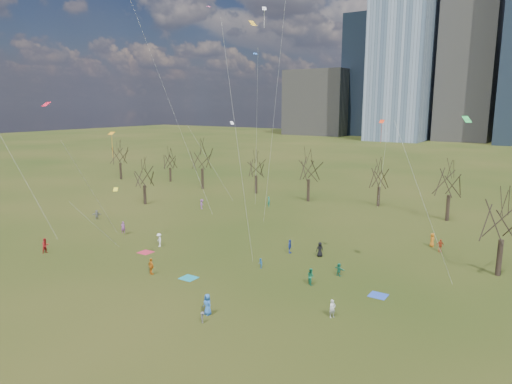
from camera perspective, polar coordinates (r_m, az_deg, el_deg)
The scene contains 24 objects.
ground at distance 47.66m, azimuth -8.07°, elevation -10.62°, with size 500.00×500.00×0.00m, color black.
downtown_skyline at distance 246.75m, azimuth 26.62°, elevation 14.87°, with size 212.50×78.00×118.00m.
bare_tree_row at distance 77.13m, azimuth 10.28°, elevation 2.35°, with size 113.04×29.80×9.50m.
blanket_teal at distance 47.71m, azimuth -8.41°, elevation -10.59°, with size 1.60×1.50×0.03m, color teal.
blanket_navy at distance 44.71m, azimuth 15.02°, elevation -12.38°, with size 1.60×1.50×0.03m, color blue.
blanket_crimson at distance 56.44m, azimuth -13.63°, elevation -7.34°, with size 1.60×1.50×0.03m, color #B9253D.
person_0 at distance 39.59m, azimuth -6.09°, elevation -13.79°, with size 0.89×0.58×1.82m, color #2962B5.
person_1 at distance 39.49m, azimuth 9.53°, elevation -14.17°, with size 0.57×0.37×1.55m, color silver.
person_2 at distance 59.86m, azimuth -24.82°, elevation -6.11°, with size 0.89×0.69×1.82m, color #A9181A.
person_3 at distance 38.49m, azimuth -6.70°, elevation -15.29°, with size 0.61×0.35×0.94m, color #5A5A5E.
person_4 at distance 49.09m, azimuth -12.97°, elevation -9.05°, with size 1.03×0.43×1.75m, color #CA6D16.
person_5 at distance 48.36m, azimuth 10.33°, elevation -9.51°, with size 1.26×0.40×1.35m, color #197055.
person_6 at distance 53.70m, azimuth 7.99°, elevation -7.13°, with size 0.85×0.55×1.73m, color black.
person_7 at distance 65.25m, azimuth -16.28°, elevation -4.25°, with size 0.59×0.39×1.62m, color #924A95.
person_8 at distance 49.70m, azimuth 0.55°, elevation -8.91°, with size 0.53×0.42×1.10m, color #286BAF.
person_9 at distance 58.11m, azimuth -12.02°, elevation -5.88°, with size 1.09×0.63×1.69m, color white.
person_10 at distance 59.17m, azimuth 22.03°, elevation -6.21°, with size 0.92×0.38×1.57m, color #B23719.
person_11 at distance 74.00m, azimuth -19.29°, elevation -2.70°, with size 1.37×0.44×1.47m, color slate.
person_12 at distance 60.85m, azimuth 21.16°, elevation -5.61°, with size 0.84×0.55×1.72m, color orange.
person_13 at distance 78.78m, azimuth 1.62°, elevation -1.19°, with size 0.62×0.41×1.70m, color #1B7D67.
person_14 at distance 45.71m, azimuth 6.87°, elevation -10.43°, with size 0.81×0.63×1.67m, color #19724C.
person_15 at distance 77.31m, azimuth -6.79°, elevation -1.51°, with size 1.08×0.62×1.67m, color #8C4C99.
person_16 at distance 54.58m, azimuth 4.24°, elevation -6.80°, with size 0.96×0.40×1.64m, color #263FA5.
kites_airborne at distance 56.39m, azimuth 2.38°, elevation 6.62°, with size 62.45×43.06×29.10m.
Camera 1 is at (29.54, -33.08, 17.46)m, focal length 32.00 mm.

